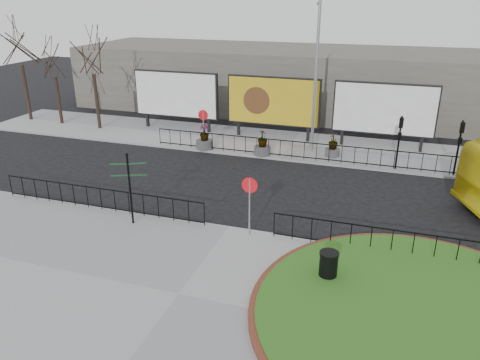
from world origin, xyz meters
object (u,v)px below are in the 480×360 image
at_px(fingerpost_sign, 129,182).
at_px(planter_b, 262,145).
at_px(litter_bin, 328,266).
at_px(billboard_mid, 273,102).
at_px(lamp_post, 316,74).
at_px(planter_c, 333,147).
at_px(planter_a, 204,140).

bearing_deg(fingerpost_sign, planter_b, 54.93).
bearing_deg(litter_bin, billboard_mid, 110.93).
xyz_separation_m(lamp_post, fingerpost_sign, (-5.51, -12.00, -2.81)).
height_order(fingerpost_sign, planter_b, fingerpost_sign).
distance_m(billboard_mid, fingerpost_sign, 14.20).
height_order(lamp_post, litter_bin, lamp_post).
xyz_separation_m(billboard_mid, lamp_post, (3.01, -1.97, 2.23)).
xyz_separation_m(litter_bin, planter_c, (-1.65, 13.19, 0.03)).
bearing_deg(billboard_mid, fingerpost_sign, -100.15).
distance_m(billboard_mid, lamp_post, 4.23).
bearing_deg(litter_bin, fingerpost_sign, 168.60).
distance_m(planter_b, planter_c, 4.19).
xyz_separation_m(planter_a, planter_c, (7.81, 1.07, 0.03)).
height_order(planter_b, planter_c, planter_b).
height_order(billboard_mid, planter_a, billboard_mid).
xyz_separation_m(billboard_mid, planter_c, (4.35, -2.50, -1.90)).
height_order(planter_a, planter_b, planter_b).
relative_size(fingerpost_sign, planter_c, 2.16).
distance_m(planter_a, planter_b, 3.76).
bearing_deg(planter_c, planter_b, -165.18).
relative_size(lamp_post, planter_c, 6.35).
relative_size(lamp_post, litter_bin, 8.44).
bearing_deg(planter_a, litter_bin, -52.02).
bearing_deg(fingerpost_sign, planter_c, 39.15).
height_order(billboard_mid, planter_c, billboard_mid).
bearing_deg(planter_b, planter_c, 14.82).
distance_m(lamp_post, planter_b, 5.18).
bearing_deg(planter_b, planter_a, -180.00).
bearing_deg(planter_a, fingerpost_sign, -84.75).
height_order(billboard_mid, litter_bin, billboard_mid).
xyz_separation_m(billboard_mid, planter_a, (-3.46, -3.57, -1.93)).
distance_m(billboard_mid, planter_a, 5.33).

